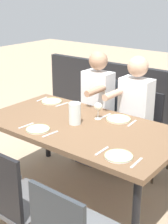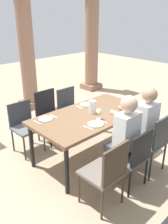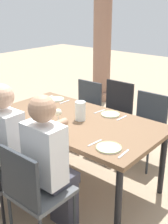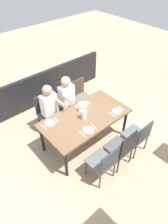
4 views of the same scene
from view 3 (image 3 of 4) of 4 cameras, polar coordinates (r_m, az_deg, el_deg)
The scene contains 23 objects.
ground_plane at distance 3.43m, azimuth -1.50°, elevation -13.27°, with size 16.00×16.00×0.00m, color tan.
dining_table at distance 3.09m, azimuth -1.62°, elevation -2.49°, with size 1.83×0.98×0.77m.
chair_west_north at distance 4.19m, azimuth 0.05°, elevation 1.07°, with size 0.44×0.44×0.85m.
chair_mid_north at distance 3.90m, azimuth 5.95°, elevation -0.13°, with size 0.44×0.44×0.94m.
chair_east_north at distance 3.67m, azimuth 12.19°, elevation -2.26°, with size 0.44×0.44×0.87m.
chair_east_south at distance 2.39m, azimuth -9.96°, elevation -14.93°, with size 0.44×0.44×0.92m.
diner_woman_green at distance 2.42m, azimuth -6.57°, elevation -9.89°, with size 0.34×0.50×1.29m.
diner_man_white at distance 2.74m, azimuth -13.87°, elevation -6.39°, with size 0.35×0.50×1.29m.
stone_column_near at distance 5.92m, azimuth 3.68°, elevation 16.43°, with size 0.47×0.47×2.96m.
plate_0 at distance 3.67m, azimuth -5.52°, elevation 2.58°, with size 0.21×0.21×0.02m.
fork_0 at distance 3.78m, azimuth -7.12°, elevation 2.96°, with size 0.02×0.17×0.01m, color silver.
spoon_0 at distance 3.58m, azimuth -3.83°, elevation 2.01°, with size 0.02×0.17×0.01m, color silver.
plate_1 at distance 3.00m, azimuth -8.68°, elevation -1.95°, with size 0.23×0.23×0.02m.
wine_glass_1 at distance 2.90m, azimuth -5.14°, elevation -0.18°, with size 0.08×0.08×0.16m.
fork_1 at distance 3.11m, azimuth -10.51°, elevation -1.34°, with size 0.02×0.17×0.01m, color silver.
spoon_1 at distance 2.90m, azimuth -6.70°, elevation -2.81°, with size 0.02×0.17×0.01m, color silver.
plate_2 at distance 3.18m, azimuth 5.22°, elevation -0.43°, with size 0.21×0.21×0.02m.
fork_2 at distance 3.26m, azimuth 3.06°, elevation 0.10°, with size 0.02×0.17×0.01m, color silver.
spoon_2 at distance 3.10m, azimuth 7.48°, elevation -1.18°, with size 0.02×0.17×0.01m, color silver.
plate_3 at distance 2.47m, azimuth 4.91°, elevation -7.00°, with size 0.22×0.22×0.02m.
fork_3 at distance 2.55m, azimuth 2.15°, elevation -6.11°, with size 0.02×0.17×0.01m, color silver.
spoon_3 at distance 2.40m, azimuth 7.85°, elevation -8.17°, with size 0.02×0.17×0.01m, color silver.
water_pitcher at distance 3.01m, azimuth -0.73°, elevation 0.04°, with size 0.11×0.11×0.20m.
Camera 3 is at (1.89, -2.11, 1.94)m, focal length 46.30 mm.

